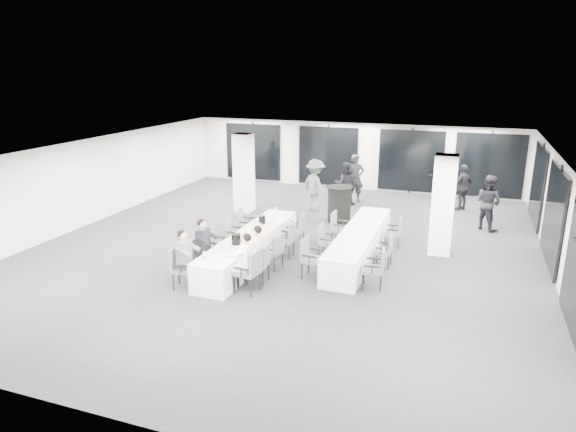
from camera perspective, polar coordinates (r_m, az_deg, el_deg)
name	(u,v)px	position (r m, az deg, el deg)	size (l,w,h in m)	color
room	(328,195)	(15.31, 4.43, 2.36)	(14.04, 16.04, 2.84)	#252429
column_left	(244,173)	(18.46, -4.93, 4.80)	(0.60, 0.60, 2.80)	white
column_right	(443,205)	(14.71, 16.85, 1.16)	(0.60, 0.60, 2.80)	white
banquet_table_main	(250,247)	(13.87, -4.21, -3.50)	(0.90, 5.00, 0.75)	silver
banquet_table_side	(359,243)	(14.28, 7.89, -3.03)	(0.90, 5.00, 0.75)	silver
cocktail_table	(339,204)	(17.30, 5.71, 1.32)	(0.88, 0.88, 1.22)	black
chair_main_left_near	(180,265)	(12.38, -11.87, -5.34)	(0.61, 0.64, 1.00)	#595B62
chair_main_left_second	(200,254)	(13.15, -9.70, -4.15)	(0.52, 0.56, 0.91)	#595B62
chair_main_left_mid	(216,243)	(13.83, -8.05, -2.95)	(0.50, 0.55, 0.95)	#595B62
chair_main_left_fourth	(232,232)	(14.70, -6.19, -1.79)	(0.52, 0.56, 0.92)	#595B62
chair_main_left_far	(245,223)	(15.43, -4.82, -0.73)	(0.57, 0.61, 0.98)	#595B62
chair_main_right_near	(250,269)	(11.87, -4.19, -5.89)	(0.58, 0.63, 1.04)	#595B62
chair_main_right_second	(261,261)	(12.42, -3.04, -5.03)	(0.51, 0.56, 0.97)	#595B62
chair_main_right_mid	(275,249)	(13.24, -1.49, -3.73)	(0.56, 0.59, 0.93)	#595B62
chair_main_right_fourth	(287,238)	(14.06, -0.09, -2.42)	(0.50, 0.56, 0.97)	#595B62
chair_main_right_far	(298,228)	(14.85, 1.09, -1.32)	(0.54, 0.59, 1.00)	#595B62
chair_side_left_near	(310,256)	(12.71, 2.45, -4.41)	(0.55, 0.60, 1.00)	#595B62
chair_side_left_mid	(326,239)	(14.01, 4.21, -2.58)	(0.48, 0.54, 0.95)	#595B62
chair_side_left_far	(338,225)	(15.24, 5.58, -1.04)	(0.50, 0.55, 0.94)	#595B62
chair_side_right_near	(377,266)	(12.25, 9.81, -5.50)	(0.56, 0.60, 0.99)	#595B62
chair_side_right_mid	(386,249)	(13.59, 10.84, -3.59)	(0.46, 0.51, 0.89)	#595B62
chair_side_right_far	(395,230)	(15.08, 11.84, -1.57)	(0.52, 0.56, 0.92)	#595B62
seated_guest_a	(186,256)	(12.23, -11.22, -4.37)	(0.50, 0.38, 1.44)	#55585C
seated_guest_b	(205,244)	(12.97, -9.16, -3.04)	(0.50, 0.38, 1.44)	black
seated_guest_c	(244,259)	(11.86, -4.96, -4.76)	(0.50, 0.38, 1.44)	white
seated_guest_d	(254,250)	(12.39, -3.77, -3.80)	(0.50, 0.38, 1.44)	white
standing_guest_a	(355,175)	(19.89, 7.51, 4.51)	(0.76, 0.61, 2.09)	black
standing_guest_b	(345,181)	(19.49, 6.38, 3.91)	(0.88, 0.54, 1.83)	black
standing_guest_c	(315,182)	(18.53, 3.05, 3.81)	(1.37, 0.70, 2.12)	#55585C
standing_guest_d	(463,184)	(19.62, 18.87, 3.34)	(1.13, 0.63, 1.91)	black
standing_guest_f	(441,178)	(20.87, 16.69, 4.11)	(1.66, 0.64, 1.81)	black
standing_guest_g	(244,167)	(21.82, -4.94, 5.42)	(0.70, 0.57, 1.93)	black
standing_guest_h	(489,199)	(17.51, 21.40, 1.79)	(0.98, 0.60, 2.03)	black
ice_bucket_near	(236,239)	(12.97, -5.79, -2.58)	(0.24, 0.24, 0.27)	black
ice_bucket_far	(262,220)	(14.65, -2.90, -0.39)	(0.20, 0.20, 0.22)	black
water_bottle_a	(204,256)	(12.03, -9.30, -4.41)	(0.07, 0.07, 0.21)	silver
water_bottle_b	(261,227)	(13.99, -3.07, -1.23)	(0.07, 0.07, 0.21)	silver
water_bottle_c	(276,211)	(15.56, -1.34, 0.60)	(0.07, 0.07, 0.21)	silver
plate_a	(222,249)	(12.71, -7.33, -3.62)	(0.18, 0.18, 0.03)	white
plate_b	(228,257)	(12.14, -6.73, -4.57)	(0.19, 0.19, 0.03)	white
plate_c	(242,241)	(13.20, -5.15, -2.79)	(0.21, 0.21, 0.03)	white
wine_glass	(215,259)	(11.69, -8.14, -4.75)	(0.08, 0.08, 0.20)	silver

